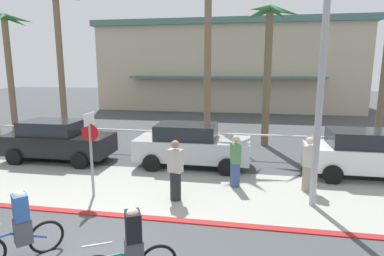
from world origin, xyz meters
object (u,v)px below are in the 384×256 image
Objects in this scene: streetlight_curb at (325,51)px; car_black_1 at (58,140)px; palm_tree_3 at (208,3)px; car_white_3 at (368,154)px; car_silver_2 at (191,145)px; palm_tree_2 at (58,30)px; cyclist_teal_0 at (131,249)px; stop_sign_bike_lane at (91,143)px; pedestrian_0 at (308,166)px; cyclist_blue_1 at (20,228)px; palm_tree_1 at (6,46)px; palm_tree_4 at (269,45)px; pedestrian_2 at (235,163)px; pedestrian_1 at (175,173)px.

streetlight_curb is 10.67m from car_black_1.
palm_tree_3 is 2.28× the size of car_white_3.
palm_tree_2 is at bearing 147.81° from car_silver_2.
car_black_1 is at bearing 130.09° from cyclist_teal_0.
stop_sign_bike_lane is 4.29m from car_silver_2.
car_silver_2 is (0.00, -4.78, -6.10)m from palm_tree_3.
streetlight_curb reaches higher than pedestrian_0.
palm_tree_3 is 2.28× the size of car_silver_2.
car_silver_2 reaches higher than cyclist_blue_1.
palm_tree_3 reaches higher than car_white_3.
car_silver_2 is (11.87, -5.09, -4.18)m from palm_tree_1.
cyclist_blue_1 is at bearing -115.89° from palm_tree_4.
car_white_3 is at bearing -1.60° from car_silver_2.
pedestrian_2 reaches higher than car_silver_2.
pedestrian_2 reaches higher than cyclist_teal_0.
stop_sign_bike_lane is 1.41× the size of pedestrian_1.
streetlight_curb is at bearing -81.73° from palm_tree_4.
stop_sign_bike_lane is at bearing 91.94° from cyclist_blue_1.
stop_sign_bike_lane is 6.93m from streetlight_curb.
car_silver_2 is (8.80, -5.54, -5.03)m from palm_tree_2.
palm_tree_1 is 1.57× the size of car_white_3.
car_silver_2 is at bearing -23.19° from palm_tree_1.
palm_tree_3 is at bearing -1.47° from palm_tree_1.
car_white_3 reaches higher than cyclist_teal_0.
pedestrian_2 is (4.08, 4.85, 0.10)m from cyclist_blue_1.
palm_tree_4 is 6.43m from car_silver_2.
palm_tree_3 is at bearing 166.27° from palm_tree_4.
car_silver_2 is (-4.03, 3.22, -3.41)m from streetlight_curb.
palm_tree_3 reaches higher than car_silver_2.
car_black_1 is 7.38m from cyclist_blue_1.
palm_tree_3 is at bearing 142.01° from car_white_3.
stop_sign_bike_lane is at bearing -106.11° from palm_tree_3.
palm_tree_1 is at bearing 156.31° from pedestrian_0.
streetlight_curb reaches higher than car_white_3.
palm_tree_1 reaches higher than pedestrian_2.
pedestrian_1 reaches higher than cyclist_blue_1.
palm_tree_4 is (5.36, 7.53, 3.19)m from stop_sign_bike_lane.
cyclist_teal_0 is 1.09× the size of cyclist_blue_1.
car_silver_2 is 2.51× the size of pedestrian_0.
palm_tree_2 reaches higher than cyclist_teal_0.
car_white_3 is (2.31, 3.04, -3.41)m from streetlight_curb.
streetlight_curb reaches higher than pedestrian_2.
car_black_1 is at bearing -178.09° from car_silver_2.
pedestrian_1 reaches higher than car_black_1.
stop_sign_bike_lane is 1.56× the size of cyclist_teal_0.
cyclist_blue_1 is (9.59, -11.86, -4.35)m from palm_tree_1.
pedestrian_1 is (-3.90, -0.10, -3.43)m from streetlight_curb.
stop_sign_bike_lane is 13.21m from palm_tree_1.
pedestrian_2 is at bearing -13.12° from car_black_1.
palm_tree_1 is at bearing 152.88° from pedestrian_2.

